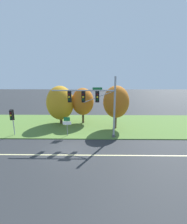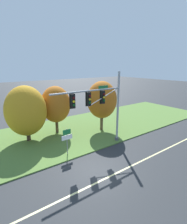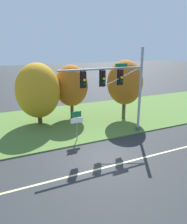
% 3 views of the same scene
% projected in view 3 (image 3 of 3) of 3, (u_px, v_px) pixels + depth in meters
% --- Properties ---
extents(ground_plane, '(160.00, 160.00, 0.00)m').
position_uv_depth(ground_plane, '(104.00, 157.00, 15.20)').
color(ground_plane, '#282B2D').
extents(lane_stripe, '(36.00, 0.16, 0.01)m').
position_uv_depth(lane_stripe, '(112.00, 166.00, 14.15)').
color(lane_stripe, beige).
rests_on(lane_stripe, ground).
extents(grass_verge, '(48.00, 11.50, 0.10)m').
position_uv_depth(grass_verge, '(67.00, 121.00, 22.34)').
color(grass_verge, '#517533').
rests_on(grass_verge, ground).
extents(traffic_signal_mast, '(7.46, 0.49, 7.25)m').
position_uv_depth(traffic_signal_mast, '(118.00, 84.00, 17.67)').
color(traffic_signal_mast, '#9EA0A5').
rests_on(traffic_signal_mast, grass_verge).
extents(route_sign_post, '(1.04, 0.08, 2.43)m').
position_uv_depth(route_sign_post, '(77.00, 121.00, 17.44)').
color(route_sign_post, slate).
rests_on(route_sign_post, grass_verge).
extents(tree_nearest_road, '(4.18, 4.18, 5.88)m').
position_uv_depth(tree_nearest_road, '(38.00, 91.00, 20.65)').
color(tree_nearest_road, '#423021').
rests_on(tree_nearest_road, grass_verge).
extents(tree_left_of_mast, '(3.39, 3.39, 5.54)m').
position_uv_depth(tree_left_of_mast, '(71.00, 86.00, 22.31)').
color(tree_left_of_mast, '#4C3823').
rests_on(tree_left_of_mast, grass_verge).
extents(tree_behind_signpost, '(3.58, 3.58, 6.03)m').
position_uv_depth(tree_behind_signpost, '(125.00, 83.00, 21.98)').
color(tree_behind_signpost, brown).
rests_on(tree_behind_signpost, grass_verge).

